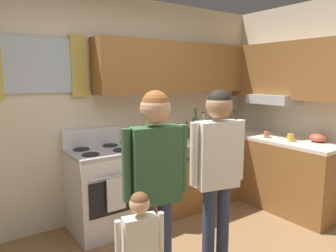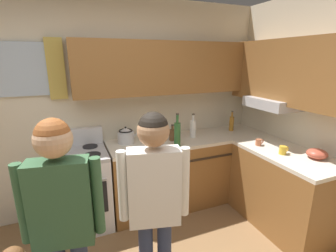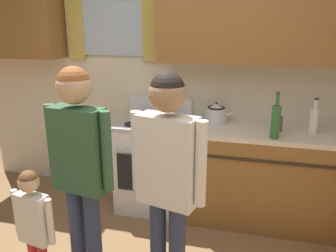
% 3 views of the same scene
% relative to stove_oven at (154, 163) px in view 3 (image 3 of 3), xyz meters
% --- Properties ---
extents(back_wall_unit, '(4.60, 0.42, 2.60)m').
position_rel_stove_oven_xyz_m(back_wall_unit, '(0.24, 0.28, 1.02)').
color(back_wall_unit, beige).
rests_on(back_wall_unit, ground).
extents(stove_oven, '(0.66, 0.67, 1.10)m').
position_rel_stove_oven_xyz_m(stove_oven, '(0.00, 0.00, 0.00)').
color(stove_oven, silver).
rests_on(stove_oven, ground).
extents(bottle_squat_brown, '(0.08, 0.08, 0.21)m').
position_rel_stove_oven_xyz_m(bottle_squat_brown, '(1.16, -0.01, 0.51)').
color(bottle_squat_brown, brown).
rests_on(bottle_squat_brown, kitchen_counter_run).
extents(bottle_milk_white, '(0.08, 0.08, 0.31)m').
position_rel_stove_oven_xyz_m(bottle_milk_white, '(1.46, 0.01, 0.55)').
color(bottle_milk_white, white).
rests_on(bottle_milk_white, kitchen_counter_run).
extents(bottle_wine_green, '(0.08, 0.08, 0.39)m').
position_rel_stove_oven_xyz_m(bottle_wine_green, '(1.12, -0.23, 0.58)').
color(bottle_wine_green, '#2D6633').
rests_on(bottle_wine_green, kitchen_counter_run).
extents(stovetop_kettle, '(0.27, 0.20, 0.21)m').
position_rel_stove_oven_xyz_m(stovetop_kettle, '(0.59, 0.11, 0.53)').
color(stovetop_kettle, silver).
rests_on(stovetop_kettle, kitchen_counter_run).
extents(adult_holding_child, '(0.49, 0.21, 1.58)m').
position_rel_stove_oven_xyz_m(adult_holding_child, '(-0.11, -1.26, 0.53)').
color(adult_holding_child, '#2D3856').
rests_on(adult_holding_child, ground).
extents(adult_in_plaid, '(0.48, 0.23, 1.57)m').
position_rel_stove_oven_xyz_m(adult_in_plaid, '(0.47, -1.28, 0.52)').
color(adult_in_plaid, '#2D3856').
rests_on(adult_in_plaid, ground).
extents(small_child, '(0.32, 0.13, 0.97)m').
position_rel_stove_oven_xyz_m(small_child, '(-0.36, -1.45, 0.14)').
color(small_child, red).
rests_on(small_child, ground).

